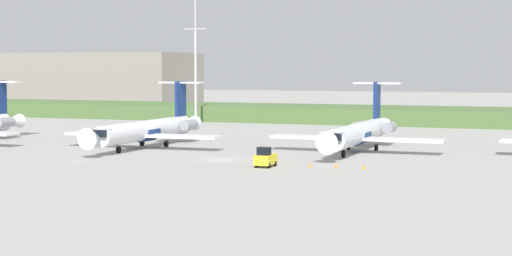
% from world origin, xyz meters
% --- Properties ---
extents(ground_plane, '(500.00, 500.00, 0.00)m').
position_xyz_m(ground_plane, '(0.00, 30.00, 0.00)').
color(ground_plane, '#9E9B96').
extents(grass_berm, '(320.00, 20.00, 3.12)m').
position_xyz_m(grass_berm, '(0.00, 72.54, 1.56)').
color(grass_berm, '#4C6B38').
rests_on(grass_berm, ground).
extents(regional_jet_second, '(22.81, 31.00, 9.00)m').
position_xyz_m(regional_jet_second, '(-15.35, 10.46, 2.54)').
color(regional_jet_second, silver).
rests_on(regional_jet_second, ground).
extents(regional_jet_third, '(22.81, 31.00, 9.00)m').
position_xyz_m(regional_jet_third, '(13.23, 15.66, 2.54)').
color(regional_jet_third, silver).
rests_on(regional_jet_third, ground).
extents(antenna_mast, '(4.40, 0.50, 27.81)m').
position_xyz_m(antenna_mast, '(-26.57, 50.52, 11.46)').
color(antenna_mast, '#B2B2B7').
rests_on(antenna_mast, ground).
extents(distant_hangar, '(61.36, 24.84, 14.74)m').
position_xyz_m(distant_hangar, '(-85.29, 104.04, 7.37)').
color(distant_hangar, gray).
rests_on(distant_hangar, ground).
extents(baggage_tug, '(1.72, 3.20, 2.30)m').
position_xyz_m(baggage_tug, '(7.63, -5.07, 1.00)').
color(baggage_tug, yellow).
rests_on(baggage_tug, ground).
extents(safety_cone_front_marker, '(0.44, 0.44, 0.55)m').
position_xyz_m(safety_cone_front_marker, '(12.34, -3.37, 0.28)').
color(safety_cone_front_marker, orange).
rests_on(safety_cone_front_marker, ground).
extents(safety_cone_mid_marker, '(0.44, 0.44, 0.55)m').
position_xyz_m(safety_cone_mid_marker, '(15.26, -3.17, 0.28)').
color(safety_cone_mid_marker, orange).
rests_on(safety_cone_mid_marker, ground).
extents(safety_cone_rear_marker, '(0.44, 0.44, 0.55)m').
position_xyz_m(safety_cone_rear_marker, '(18.39, -3.13, 0.28)').
color(safety_cone_rear_marker, orange).
rests_on(safety_cone_rear_marker, ground).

